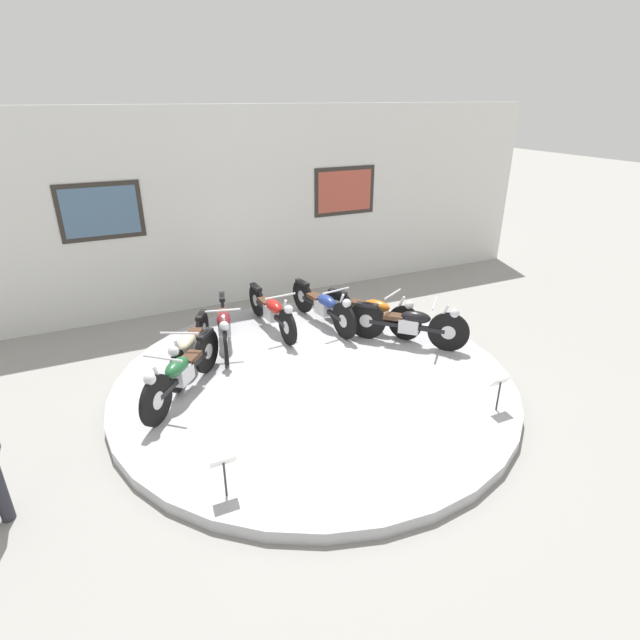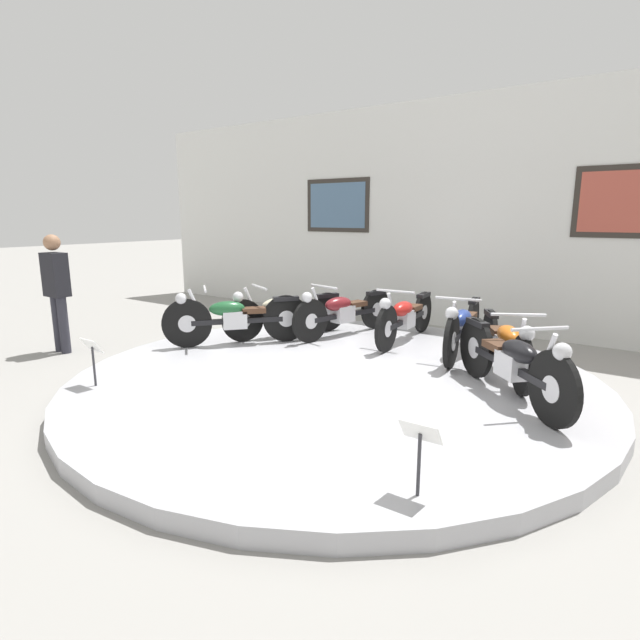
{
  "view_description": "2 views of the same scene",
  "coord_description": "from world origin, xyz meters",
  "px_view_note": "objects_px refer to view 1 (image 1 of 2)",
  "views": [
    {
      "loc": [
        -2.62,
        -5.79,
        3.95
      ],
      "look_at": [
        0.23,
        0.3,
        0.91
      ],
      "focal_mm": 28.0,
      "sensor_mm": 36.0,
      "label": 1
    },
    {
      "loc": [
        2.97,
        -4.5,
        1.91
      ],
      "look_at": [
        -0.21,
        0.02,
        0.74
      ],
      "focal_mm": 28.0,
      "sensor_mm": 36.0,
      "label": 2
    }
  ],
  "objects_px": {
    "motorcycle_maroon": "(224,324)",
    "motorcycle_blue": "(323,305)",
    "info_placard_front_centre": "(500,386)",
    "motorcycle_red": "(272,310)",
    "motorcycle_orange": "(372,310)",
    "motorcycle_black": "(409,323)",
    "info_placard_front_left": "(224,467)",
    "motorcycle_green": "(182,371)",
    "motorcycle_cream": "(190,346)"
  },
  "relations": [
    {
      "from": "motorcycle_green",
      "to": "motorcycle_black",
      "type": "height_order",
      "value": "motorcycle_green"
    },
    {
      "from": "motorcycle_green",
      "to": "motorcycle_cream",
      "type": "height_order",
      "value": "motorcycle_green"
    },
    {
      "from": "motorcycle_maroon",
      "to": "info_placard_front_centre",
      "type": "relative_size",
      "value": 3.76
    },
    {
      "from": "motorcycle_cream",
      "to": "motorcycle_orange",
      "type": "xyz_separation_m",
      "value": [
        3.15,
        0.0,
        -0.0
      ]
    },
    {
      "from": "motorcycle_cream",
      "to": "motorcycle_orange",
      "type": "bearing_deg",
      "value": 0.02
    },
    {
      "from": "motorcycle_cream",
      "to": "info_placard_front_centre",
      "type": "relative_size",
      "value": 3.44
    },
    {
      "from": "motorcycle_black",
      "to": "info_placard_front_left",
      "type": "distance_m",
      "value": 4.21
    },
    {
      "from": "motorcycle_green",
      "to": "motorcycle_maroon",
      "type": "relative_size",
      "value": 0.81
    },
    {
      "from": "info_placard_front_centre",
      "to": "motorcycle_blue",
      "type": "bearing_deg",
      "value": 105.22
    },
    {
      "from": "motorcycle_blue",
      "to": "motorcycle_maroon",
      "type": "bearing_deg",
      "value": -179.98
    },
    {
      "from": "motorcycle_maroon",
      "to": "info_placard_front_centre",
      "type": "distance_m",
      "value": 4.34
    },
    {
      "from": "motorcycle_red",
      "to": "motorcycle_maroon",
      "type": "bearing_deg",
      "value": -167.59
    },
    {
      "from": "motorcycle_blue",
      "to": "motorcycle_black",
      "type": "xyz_separation_m",
      "value": [
        0.94,
        -1.29,
        0.01
      ]
    },
    {
      "from": "motorcycle_red",
      "to": "motorcycle_orange",
      "type": "height_order",
      "value": "motorcycle_red"
    },
    {
      "from": "motorcycle_red",
      "to": "info_placard_front_left",
      "type": "relative_size",
      "value": 3.83
    },
    {
      "from": "motorcycle_green",
      "to": "motorcycle_red",
      "type": "relative_size",
      "value": 0.8
    },
    {
      "from": "motorcycle_maroon",
      "to": "motorcycle_red",
      "type": "bearing_deg",
      "value": 12.41
    },
    {
      "from": "motorcycle_cream",
      "to": "motorcycle_maroon",
      "type": "bearing_deg",
      "value": 39.2
    },
    {
      "from": "info_placard_front_centre",
      "to": "motorcycle_red",
      "type": "bearing_deg",
      "value": 116.92
    },
    {
      "from": "motorcycle_blue",
      "to": "motorcycle_black",
      "type": "height_order",
      "value": "motorcycle_black"
    },
    {
      "from": "info_placard_front_centre",
      "to": "motorcycle_black",
      "type": "bearing_deg",
      "value": 89.45
    },
    {
      "from": "motorcycle_blue",
      "to": "info_placard_front_left",
      "type": "relative_size",
      "value": 3.86
    },
    {
      "from": "motorcycle_orange",
      "to": "motorcycle_black",
      "type": "height_order",
      "value": "motorcycle_black"
    },
    {
      "from": "motorcycle_black",
      "to": "motorcycle_blue",
      "type": "bearing_deg",
      "value": 125.98
    },
    {
      "from": "motorcycle_blue",
      "to": "info_placard_front_left",
      "type": "bearing_deg",
      "value": -128.83
    },
    {
      "from": "motorcycle_red",
      "to": "motorcycle_blue",
      "type": "relative_size",
      "value": 0.99
    },
    {
      "from": "motorcycle_maroon",
      "to": "motorcycle_blue",
      "type": "xyz_separation_m",
      "value": [
        1.8,
        0.0,
        0.01
      ]
    },
    {
      "from": "motorcycle_red",
      "to": "motorcycle_orange",
      "type": "bearing_deg",
      "value": -25.35
    },
    {
      "from": "info_placard_front_left",
      "to": "motorcycle_blue",
      "type": "bearing_deg",
      "value": 51.17
    },
    {
      "from": "motorcycle_orange",
      "to": "info_placard_front_left",
      "type": "xyz_separation_m",
      "value": [
        -3.39,
        -2.83,
        -0.0
      ]
    },
    {
      "from": "motorcycle_red",
      "to": "motorcycle_blue",
      "type": "xyz_separation_m",
      "value": [
        0.9,
        -0.2,
        0.01
      ]
    },
    {
      "from": "motorcycle_maroon",
      "to": "info_placard_front_left",
      "type": "distance_m",
      "value": 3.5
    },
    {
      "from": "motorcycle_green",
      "to": "motorcycle_maroon",
      "type": "xyz_separation_m",
      "value": [
        0.93,
        1.29,
        -0.02
      ]
    },
    {
      "from": "motorcycle_red",
      "to": "motorcycle_orange",
      "type": "distance_m",
      "value": 1.74
    },
    {
      "from": "motorcycle_orange",
      "to": "info_placard_front_left",
      "type": "distance_m",
      "value": 4.42
    },
    {
      "from": "motorcycle_blue",
      "to": "info_placard_front_centre",
      "type": "height_order",
      "value": "motorcycle_blue"
    },
    {
      "from": "info_placard_front_centre",
      "to": "motorcycle_maroon",
      "type": "bearing_deg",
      "value": 128.88
    },
    {
      "from": "motorcycle_orange",
      "to": "info_placard_front_left",
      "type": "relative_size",
      "value": 3.37
    },
    {
      "from": "motorcycle_maroon",
      "to": "motorcycle_blue",
      "type": "distance_m",
      "value": 1.8
    },
    {
      "from": "motorcycle_green",
      "to": "info_placard_front_left",
      "type": "distance_m",
      "value": 2.08
    },
    {
      "from": "motorcycle_maroon",
      "to": "motorcycle_blue",
      "type": "relative_size",
      "value": 0.97
    },
    {
      "from": "info_placard_front_left",
      "to": "motorcycle_red",
      "type": "bearing_deg",
      "value": 63.01
    },
    {
      "from": "motorcycle_black",
      "to": "info_placard_front_centre",
      "type": "bearing_deg",
      "value": -90.55
    },
    {
      "from": "motorcycle_orange",
      "to": "motorcycle_red",
      "type": "bearing_deg",
      "value": 154.65
    },
    {
      "from": "motorcycle_orange",
      "to": "motorcycle_black",
      "type": "xyz_separation_m",
      "value": [
        0.26,
        -0.75,
        0.02
      ]
    },
    {
      "from": "motorcycle_red",
      "to": "info_placard_front_centre",
      "type": "xyz_separation_m",
      "value": [
        1.82,
        -3.58,
        -0.01
      ]
    },
    {
      "from": "motorcycle_green",
      "to": "motorcycle_black",
      "type": "bearing_deg",
      "value": 0.04
    },
    {
      "from": "info_placard_front_centre",
      "to": "motorcycle_orange",
      "type": "bearing_deg",
      "value": 94.89
    },
    {
      "from": "motorcycle_maroon",
      "to": "motorcycle_cream",
      "type": "bearing_deg",
      "value": -140.8
    },
    {
      "from": "motorcycle_green",
      "to": "motorcycle_cream",
      "type": "xyz_separation_m",
      "value": [
        0.26,
        0.75,
        -0.02
      ]
    }
  ]
}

